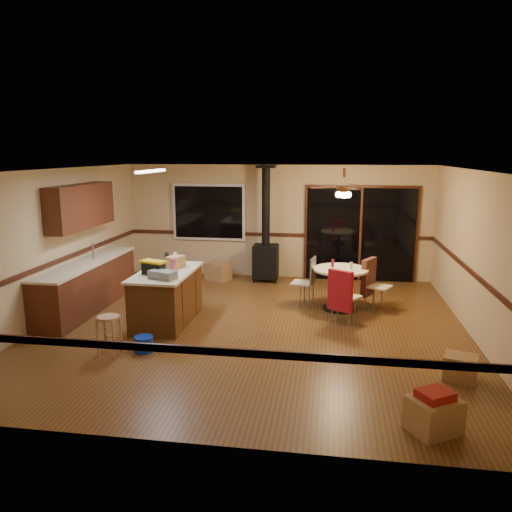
% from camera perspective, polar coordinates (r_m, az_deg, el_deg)
% --- Properties ---
extents(floor, '(7.00, 7.00, 0.00)m').
position_cam_1_polar(floor, '(8.48, -0.31, -8.04)').
color(floor, brown).
rests_on(floor, ground).
extents(ceiling, '(7.00, 7.00, 0.00)m').
position_cam_1_polar(ceiling, '(7.98, -0.33, 9.80)').
color(ceiling, silver).
rests_on(ceiling, ground).
extents(wall_back, '(7.00, 0.00, 7.00)m').
position_cam_1_polar(wall_back, '(11.55, 2.41, 3.93)').
color(wall_back, tan).
rests_on(wall_back, ground).
extents(wall_front, '(7.00, 0.00, 7.00)m').
position_cam_1_polar(wall_front, '(4.82, -6.91, -7.40)').
color(wall_front, tan).
rests_on(wall_front, ground).
extents(wall_left, '(0.00, 7.00, 7.00)m').
position_cam_1_polar(wall_left, '(9.33, -22.06, 1.19)').
color(wall_left, tan).
rests_on(wall_left, ground).
extents(wall_right, '(0.00, 7.00, 7.00)m').
position_cam_1_polar(wall_right, '(8.34, 24.16, -0.15)').
color(wall_right, tan).
rests_on(wall_right, ground).
extents(chair_rail, '(7.00, 7.00, 0.08)m').
position_cam_1_polar(chair_rail, '(8.19, -0.32, -1.45)').
color(chair_rail, '#3D1A0F').
rests_on(chair_rail, ground).
extents(window, '(1.72, 0.10, 1.32)m').
position_cam_1_polar(window, '(11.76, -5.41, 5.01)').
color(window, black).
rests_on(window, ground).
extents(sliding_door, '(2.52, 0.10, 2.10)m').
position_cam_1_polar(sliding_door, '(11.49, 11.84, 2.39)').
color(sliding_door, black).
rests_on(sliding_door, ground).
extents(lower_cabinets, '(0.60, 3.00, 0.86)m').
position_cam_1_polar(lower_cabinets, '(9.80, -18.68, -3.31)').
color(lower_cabinets, '#542615').
rests_on(lower_cabinets, ground).
extents(countertop, '(0.64, 3.04, 0.04)m').
position_cam_1_polar(countertop, '(9.69, -18.86, -0.74)').
color(countertop, beige).
rests_on(countertop, lower_cabinets).
extents(upper_cabinets, '(0.35, 2.00, 0.80)m').
position_cam_1_polar(upper_cabinets, '(9.77, -19.37, 5.39)').
color(upper_cabinets, '#542615').
rests_on(upper_cabinets, ground).
extents(kitchen_island, '(0.88, 1.68, 0.90)m').
position_cam_1_polar(kitchen_island, '(8.69, -10.16, -4.60)').
color(kitchen_island, '#502D14').
rests_on(kitchen_island, ground).
extents(wood_stove, '(0.55, 0.50, 2.52)m').
position_cam_1_polar(wood_stove, '(11.23, 1.11, 0.76)').
color(wood_stove, black).
rests_on(wood_stove, ground).
extents(ceiling_fan, '(0.24, 0.24, 0.55)m').
position_cam_1_polar(ceiling_fan, '(9.08, 9.98, 7.42)').
color(ceiling_fan, brown).
rests_on(ceiling_fan, ceiling).
extents(fluorescent_strip, '(0.10, 1.20, 0.04)m').
position_cam_1_polar(fluorescent_strip, '(8.73, -11.92, 9.46)').
color(fluorescent_strip, white).
rests_on(fluorescent_strip, ceiling).
extents(toolbox_grey, '(0.48, 0.36, 0.13)m').
position_cam_1_polar(toolbox_grey, '(8.06, -10.62, -2.12)').
color(toolbox_grey, slate).
rests_on(toolbox_grey, kitchen_island).
extents(toolbox_black, '(0.40, 0.30, 0.20)m').
position_cam_1_polar(toolbox_black, '(8.37, -11.63, -1.42)').
color(toolbox_black, black).
rests_on(toolbox_black, kitchen_island).
extents(toolbox_yellow_lid, '(0.48, 0.35, 0.03)m').
position_cam_1_polar(toolbox_yellow_lid, '(8.34, -11.66, -0.64)').
color(toolbox_yellow_lid, gold).
rests_on(toolbox_yellow_lid, toolbox_black).
extents(box_on_island, '(0.30, 0.35, 0.20)m').
position_cam_1_polar(box_on_island, '(8.80, -9.17, -0.66)').
color(box_on_island, '#9E7246').
rests_on(box_on_island, kitchen_island).
extents(bottle_dark, '(0.08, 0.08, 0.26)m').
position_cam_1_polar(bottle_dark, '(8.87, -10.14, -0.39)').
color(bottle_dark, black).
rests_on(bottle_dark, kitchen_island).
extents(bottle_pink, '(0.08, 0.08, 0.23)m').
position_cam_1_polar(bottle_pink, '(8.48, -9.46, -1.06)').
color(bottle_pink, '#D84C8C').
rests_on(bottle_pink, kitchen_island).
extents(bottle_white, '(0.07, 0.07, 0.18)m').
position_cam_1_polar(bottle_white, '(9.24, -9.23, -0.14)').
color(bottle_white, white).
rests_on(bottle_white, kitchen_island).
extents(bar_stool, '(0.40, 0.40, 0.58)m').
position_cam_1_polar(bar_stool, '(7.58, -16.44, -8.69)').
color(bar_stool, tan).
rests_on(bar_stool, floor).
extents(blue_bucket, '(0.33, 0.33, 0.23)m').
position_cam_1_polar(blue_bucket, '(7.60, -12.69, -9.80)').
color(blue_bucket, '#0B2BA7').
rests_on(blue_bucket, floor).
extents(dining_table, '(1.00, 1.00, 0.78)m').
position_cam_1_polar(dining_table, '(9.36, 9.62, -2.87)').
color(dining_table, black).
rests_on(dining_table, ground).
extents(glass_red, '(0.07, 0.07, 0.15)m').
position_cam_1_polar(glass_red, '(9.38, 8.76, -0.80)').
color(glass_red, '#590C14').
rests_on(glass_red, dining_table).
extents(glass_cream, '(0.06, 0.06, 0.13)m').
position_cam_1_polar(glass_cream, '(9.24, 10.81, -1.11)').
color(glass_cream, beige).
rests_on(glass_cream, dining_table).
extents(chair_left, '(0.47, 0.46, 0.51)m').
position_cam_1_polar(chair_left, '(9.43, 6.00, -2.32)').
color(chair_left, '#C6B793').
rests_on(chair_left, ground).
extents(chair_near, '(0.60, 0.61, 0.70)m').
position_cam_1_polar(chair_near, '(8.52, 9.71, -3.91)').
color(chair_near, '#C6B793').
rests_on(chair_near, ground).
extents(chair_right, '(0.61, 0.59, 0.70)m').
position_cam_1_polar(chair_right, '(9.50, 12.88, -2.40)').
color(chair_right, '#C6B793').
rests_on(chair_right, ground).
extents(box_under_window, '(0.62, 0.57, 0.41)m').
position_cam_1_polar(box_under_window, '(11.44, -4.35, -1.76)').
color(box_under_window, '#9E7246').
rests_on(box_under_window, floor).
extents(box_corner_a, '(0.63, 0.61, 0.37)m').
position_cam_1_polar(box_corner_a, '(5.77, 19.64, -16.74)').
color(box_corner_a, '#9E7246').
rests_on(box_corner_a, floor).
extents(box_corner_b, '(0.49, 0.45, 0.33)m').
position_cam_1_polar(box_corner_b, '(7.07, 22.33, -11.72)').
color(box_corner_b, '#9E7246').
rests_on(box_corner_b, floor).
extents(box_small_red, '(0.43, 0.41, 0.09)m').
position_cam_1_polar(box_small_red, '(5.67, 19.81, -14.69)').
color(box_small_red, maroon).
rests_on(box_small_red, box_corner_a).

